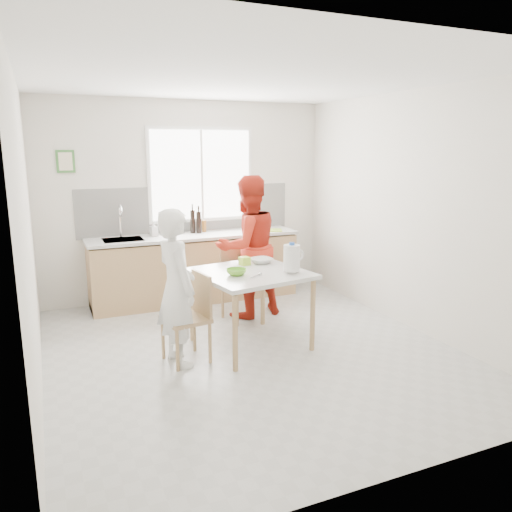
# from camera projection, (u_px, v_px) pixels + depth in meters

# --- Properties ---
(ground) EXTENTS (4.50, 4.50, 0.00)m
(ground) POSITION_uv_depth(u_px,v_px,m) (251.00, 351.00, 5.18)
(ground) COLOR #B7B7B2
(ground) RESTS_ON ground
(room_shell) EXTENTS (4.50, 4.50, 4.50)m
(room_shell) POSITION_uv_depth(u_px,v_px,m) (250.00, 192.00, 4.83)
(room_shell) COLOR silver
(room_shell) RESTS_ON ground
(window) EXTENTS (1.50, 0.06, 1.30)m
(window) POSITION_uv_depth(u_px,v_px,m) (201.00, 175.00, 6.90)
(window) COLOR white
(window) RESTS_ON room_shell
(backsplash) EXTENTS (3.00, 0.02, 0.65)m
(backsplash) POSITION_uv_depth(u_px,v_px,m) (188.00, 210.00, 6.93)
(backsplash) COLOR white
(backsplash) RESTS_ON room_shell
(picture_frame) EXTENTS (0.22, 0.03, 0.28)m
(picture_frame) POSITION_uv_depth(u_px,v_px,m) (65.00, 161.00, 6.18)
(picture_frame) COLOR #3E7C38
(picture_frame) RESTS_ON room_shell
(kitchen_counter) EXTENTS (2.84, 0.64, 1.37)m
(kitchen_counter) POSITION_uv_depth(u_px,v_px,m) (195.00, 270.00, 6.84)
(kitchen_counter) COLOR tan
(kitchen_counter) RESTS_ON ground
(dining_table) EXTENTS (1.21, 1.21, 0.81)m
(dining_table) POSITION_uv_depth(u_px,v_px,m) (251.00, 279.00, 5.19)
(dining_table) COLOR silver
(dining_table) RESTS_ON ground
(chair_left) EXTENTS (0.46, 0.46, 0.87)m
(chair_left) POSITION_uv_depth(u_px,v_px,m) (192.00, 313.00, 4.88)
(chair_left) COLOR tan
(chair_left) RESTS_ON ground
(chair_far) EXTENTS (0.47, 0.47, 0.89)m
(chair_far) POSITION_uv_depth(u_px,v_px,m) (239.00, 279.00, 6.10)
(chair_far) COLOR tan
(chair_far) RESTS_ON ground
(person_white) EXTENTS (0.45, 0.61, 1.52)m
(person_white) POSITION_uv_depth(u_px,v_px,m) (176.00, 288.00, 4.74)
(person_white) COLOR white
(person_white) RESTS_ON ground
(person_red) EXTENTS (0.95, 0.79, 1.75)m
(person_red) POSITION_uv_depth(u_px,v_px,m) (248.00, 247.00, 6.12)
(person_red) COLOR red
(person_red) RESTS_ON ground
(bowl_green) EXTENTS (0.24, 0.24, 0.06)m
(bowl_green) POSITION_uv_depth(u_px,v_px,m) (236.00, 272.00, 5.02)
(bowl_green) COLOR #69B82A
(bowl_green) RESTS_ON dining_table
(bowl_white) EXTENTS (0.27, 0.27, 0.06)m
(bowl_white) POSITION_uv_depth(u_px,v_px,m) (261.00, 261.00, 5.53)
(bowl_white) COLOR silver
(bowl_white) RESTS_ON dining_table
(milk_jug) EXTENTS (0.23, 0.17, 0.30)m
(milk_jug) POSITION_uv_depth(u_px,v_px,m) (292.00, 258.00, 5.08)
(milk_jug) COLOR white
(milk_jug) RESTS_ON dining_table
(green_box) EXTENTS (0.12, 0.12, 0.09)m
(green_box) POSITION_uv_depth(u_px,v_px,m) (245.00, 261.00, 5.45)
(green_box) COLOR #ABDA32
(green_box) RESTS_ON dining_table
(spoon) EXTENTS (0.15, 0.09, 0.01)m
(spoon) POSITION_uv_depth(u_px,v_px,m) (256.00, 276.00, 4.95)
(spoon) COLOR #A5A5AA
(spoon) RESTS_ON dining_table
(cutting_board) EXTENTS (0.42, 0.36, 0.01)m
(cutting_board) POSITION_uv_depth(u_px,v_px,m) (269.00, 230.00, 7.04)
(cutting_board) COLOR #94B92A
(cutting_board) RESTS_ON kitchen_counter
(wine_bottle_a) EXTENTS (0.07, 0.07, 0.32)m
(wine_bottle_a) POSITION_uv_depth(u_px,v_px,m) (193.00, 221.00, 6.82)
(wine_bottle_a) COLOR black
(wine_bottle_a) RESTS_ON kitchen_counter
(wine_bottle_b) EXTENTS (0.07, 0.07, 0.30)m
(wine_bottle_b) POSITION_uv_depth(u_px,v_px,m) (199.00, 222.00, 6.81)
(wine_bottle_b) COLOR black
(wine_bottle_b) RESTS_ON kitchen_counter
(jar_amber) EXTENTS (0.06, 0.06, 0.16)m
(jar_amber) POSITION_uv_depth(u_px,v_px,m) (204.00, 226.00, 6.93)
(jar_amber) COLOR brown
(jar_amber) RESTS_ON kitchen_counter
(soap_bottle) EXTENTS (0.11, 0.11, 0.19)m
(soap_bottle) POSITION_uv_depth(u_px,v_px,m) (154.00, 229.00, 6.60)
(soap_bottle) COLOR #999999
(soap_bottle) RESTS_ON kitchen_counter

